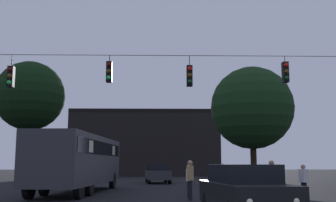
# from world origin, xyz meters

# --- Properties ---
(ground_plane) EXTENTS (168.00, 168.00, 0.00)m
(ground_plane) POSITION_xyz_m (0.00, 24.50, 0.00)
(ground_plane) COLOR black
(ground_plane) RESTS_ON ground
(overhead_signal_span) EXTENTS (19.56, 0.44, 7.11)m
(overhead_signal_span) POSITION_xyz_m (-0.03, 12.36, 4.12)
(overhead_signal_span) COLOR black
(overhead_signal_span) RESTS_ON ground
(city_bus) EXTENTS (3.26, 11.15, 3.00)m
(city_bus) POSITION_xyz_m (-3.98, 16.74, 1.87)
(city_bus) COLOR #2D2D33
(city_bus) RESTS_ON ground
(car_near_right) EXTENTS (2.24, 4.47, 1.52)m
(car_near_right) POSITION_xyz_m (2.82, 6.00, 0.80)
(car_near_right) COLOR black
(car_near_right) RESTS_ON ground
(car_far_left) EXTENTS (2.19, 4.46, 1.52)m
(car_far_left) POSITION_xyz_m (0.24, 27.80, 0.80)
(car_far_left) COLOR #2D2D33
(car_far_left) RESTS_ON ground
(pedestrian_crossing_left) EXTENTS (0.28, 0.38, 1.68)m
(pedestrian_crossing_left) POSITION_xyz_m (5.09, 11.49, 0.95)
(pedestrian_crossing_left) COLOR black
(pedestrian_crossing_left) RESTS_ON ground
(pedestrian_crossing_center) EXTENTS (0.28, 0.38, 1.51)m
(pedestrian_crossing_center) POSITION_xyz_m (1.73, 13.43, 0.84)
(pedestrian_crossing_center) COLOR black
(pedestrian_crossing_center) RESTS_ON ground
(pedestrian_crossing_right) EXTENTS (0.35, 0.42, 1.51)m
(pedestrian_crossing_right) POSITION_xyz_m (6.61, 12.04, 0.84)
(pedestrian_crossing_right) COLOR black
(pedestrian_crossing_right) RESTS_ON ground
(pedestrian_near_bus) EXTENTS (0.36, 0.42, 1.52)m
(pedestrian_near_bus) POSITION_xyz_m (5.72, 14.90, 0.85)
(pedestrian_near_bus) COLOR black
(pedestrian_near_bus) RESTS_ON ground
(pedestrian_trailing) EXTENTS (0.30, 0.40, 1.55)m
(pedestrian_trailing) POSITION_xyz_m (3.74, 16.07, 0.87)
(pedestrian_trailing) COLOR black
(pedestrian_trailing) RESTS_ON ground
(pedestrian_far_side) EXTENTS (0.32, 0.41, 1.68)m
(pedestrian_far_side) POSITION_xyz_m (1.69, 12.01, 0.95)
(pedestrian_far_side) COLOR black
(pedestrian_far_side) RESTS_ON ground
(corner_building) EXTENTS (19.07, 10.14, 8.40)m
(corner_building) POSITION_xyz_m (-1.51, 50.67, 4.20)
(corner_building) COLOR black
(corner_building) RESTS_ON ground
(tree_left_silhouette) EXTENTS (5.89, 5.89, 8.45)m
(tree_left_silhouette) POSITION_xyz_m (6.98, 23.17, 5.49)
(tree_left_silhouette) COLOR black
(tree_left_silhouette) RESTS_ON ground
(tree_behind_building) EXTENTS (5.87, 5.87, 10.18)m
(tree_behind_building) POSITION_xyz_m (-10.65, 28.86, 7.23)
(tree_behind_building) COLOR #2D2116
(tree_behind_building) RESTS_ON ground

